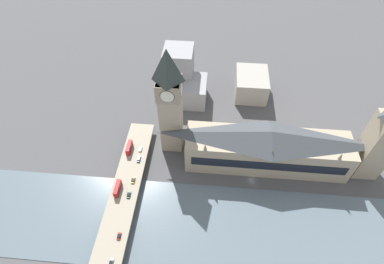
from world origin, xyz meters
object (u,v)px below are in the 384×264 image
(clock_tower, at_px, (170,101))
(car_northbound_tail, at_px, (119,236))
(car_northbound_mid, at_px, (139,159))
(car_southbound_extra, at_px, (133,180))
(parliament_hall, at_px, (267,148))
(victoria_tower, at_px, (379,143))
(double_decker_bus_rear, at_px, (117,188))
(car_southbound_mid, at_px, (129,195))
(road_bridge, at_px, (119,215))
(car_southbound_lead, at_px, (111,263))
(car_southbound_tail, at_px, (140,149))
(double_decker_bus_lead, at_px, (129,147))

(clock_tower, height_order, car_northbound_tail, clock_tower)
(car_northbound_mid, xyz_separation_m, car_southbound_extra, (-15.67, 0.15, -0.01))
(parliament_hall, xyz_separation_m, victoria_tower, (0.05, -61.59, 11.78))
(double_decker_bus_rear, height_order, car_southbound_mid, double_decker_bus_rear)
(road_bridge, bearing_deg, double_decker_bus_rear, 14.49)
(car_southbound_lead, bearing_deg, victoria_tower, -62.80)
(car_southbound_tail, bearing_deg, double_decker_bus_rear, 167.56)
(car_southbound_lead, bearing_deg, road_bridge, 6.82)
(double_decker_bus_rear, xyz_separation_m, car_southbound_mid, (-2.58, -6.93, -1.82))
(double_decker_bus_lead, xyz_separation_m, car_southbound_extra, (-22.90, -7.37, -1.92))
(double_decker_bus_lead, height_order, car_southbound_tail, double_decker_bus_lead)
(clock_tower, xyz_separation_m, car_northbound_mid, (-19.65, 19.08, -33.18))
(road_bridge, xyz_separation_m, double_decker_bus_rear, (14.69, 3.80, 3.71))
(car_northbound_mid, distance_m, car_southbound_mid, 25.59)
(clock_tower, bearing_deg, car_southbound_lead, 166.75)
(clock_tower, height_order, car_southbound_lead, clock_tower)
(double_decker_bus_rear, bearing_deg, clock_tower, -31.90)
(double_decker_bus_lead, xyz_separation_m, car_southbound_tail, (0.90, -6.93, -1.97))
(double_decker_bus_rear, xyz_separation_m, car_southbound_tail, (31.12, -6.87, -1.85))
(double_decker_bus_lead, bearing_deg, car_southbound_tail, -82.63)
(car_northbound_tail, distance_m, car_southbound_extra, 34.33)
(car_southbound_tail, bearing_deg, car_northbound_tail, -179.45)
(car_northbound_tail, bearing_deg, car_southbound_lead, 177.86)
(clock_tower, bearing_deg, double_decker_bus_lead, 115.03)
(car_northbound_mid, bearing_deg, parliament_hall, -83.43)
(car_northbound_mid, height_order, car_southbound_lead, car_northbound_mid)
(parliament_hall, distance_m, clock_tower, 66.43)
(double_decker_bus_lead, bearing_deg, double_decker_bus_rear, -179.88)
(car_southbound_lead, height_order, car_southbound_mid, car_southbound_lead)
(clock_tower, relative_size, car_northbound_tail, 19.74)
(car_southbound_mid, distance_m, car_southbound_tail, 33.70)
(road_bridge, relative_size, car_northbound_tail, 35.74)
(parliament_hall, bearing_deg, clock_tower, 80.23)
(car_southbound_mid, relative_size, car_southbound_extra, 0.99)
(road_bridge, distance_m, double_decker_bus_lead, 45.25)
(clock_tower, bearing_deg, car_northbound_mid, 135.84)
(road_bridge, xyz_separation_m, double_decker_bus_lead, (44.92, 3.86, 3.83))
(road_bridge, height_order, car_southbound_lead, car_southbound_lead)
(parliament_hall, relative_size, car_southbound_extra, 23.56)
(parliament_hall, height_order, car_southbound_lead, parliament_hall)
(car_southbound_lead, distance_m, car_southbound_extra, 48.03)
(victoria_tower, bearing_deg, car_southbound_lead, 117.20)
(car_northbound_tail, height_order, car_southbound_mid, car_southbound_mid)
(double_decker_bus_rear, height_order, car_northbound_tail, double_decker_bus_rear)
(clock_tower, xyz_separation_m, car_northbound_tail, (-69.65, 19.12, -33.29))
(car_northbound_mid, bearing_deg, car_northbound_tail, 179.96)
(double_decker_bus_lead, relative_size, double_decker_bus_rear, 1.00)
(parliament_hall, bearing_deg, double_decker_bus_rear, 110.25)
(victoria_tower, relative_size, car_southbound_tail, 14.94)
(double_decker_bus_lead, height_order, car_northbound_tail, double_decker_bus_lead)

